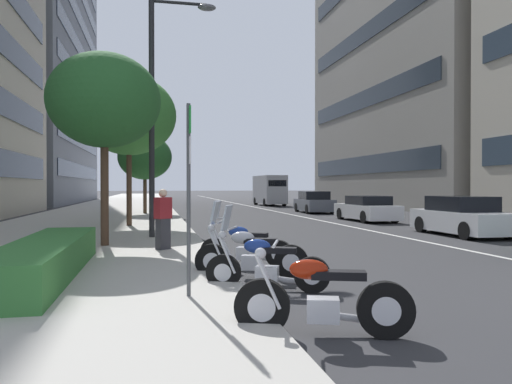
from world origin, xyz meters
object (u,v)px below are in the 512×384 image
at_px(car_approaching_light, 367,209).
at_px(street_tree_near_plaza_corner, 145,157).
at_px(delivery_van_ahead, 269,190).
at_px(street_tree_far_plaza, 104,101).
at_px(car_mid_block_traffic, 314,203).
at_px(street_tree_mid_sidewalk, 129,115).
at_px(motorcycle_by_sign_pole, 244,247).
at_px(pedestrian_on_plaza, 163,219).
at_px(car_far_down_avenue, 462,217).
at_px(motorcycle_nearest_camera, 249,256).
at_px(motorcycle_mid_row, 321,301).
at_px(street_lamp_with_banners, 161,94).
at_px(motorcycle_second_in_row, 264,266).
at_px(parking_sign_by_curb, 189,176).

relative_size(car_approaching_light, street_tree_near_plaza_corner, 0.95).
xyz_separation_m(delivery_van_ahead, street_tree_far_plaza, (-30.35, 12.01, 2.67)).
distance_m(car_mid_block_traffic, street_tree_mid_sidewalk, 16.24).
height_order(motorcycle_by_sign_pole, street_tree_mid_sidewalk, street_tree_mid_sidewalk).
height_order(street_tree_near_plaza_corner, pedestrian_on_plaza, street_tree_near_plaza_corner).
bearing_deg(car_far_down_avenue, motorcycle_nearest_camera, 125.93).
xyz_separation_m(motorcycle_mid_row, street_lamp_with_banners, (10.63, 1.67, 4.34)).
xyz_separation_m(car_far_down_avenue, street_lamp_with_banners, (0.32, 10.71, 4.10)).
bearing_deg(motorcycle_by_sign_pole, motorcycle_second_in_row, 115.03).
bearing_deg(street_lamp_with_banners, motorcycle_by_sign_pole, -162.44).
bearing_deg(motorcycle_mid_row, car_approaching_light, -97.79).
bearing_deg(car_mid_block_traffic, delivery_van_ahead, 2.58).
height_order(car_far_down_avenue, street_tree_near_plaza_corner, street_tree_near_plaza_corner).
distance_m(motorcycle_by_sign_pole, street_tree_mid_sidewalk, 11.59).
bearing_deg(car_far_down_avenue, street_tree_mid_sidewalk, 66.60).
height_order(motorcycle_nearest_camera, motorcycle_by_sign_pole, motorcycle_nearest_camera).
bearing_deg(car_far_down_avenue, motorcycle_mid_row, 139.11).
bearing_deg(motorcycle_mid_row, pedestrian_on_plaza, -58.65).
height_order(car_approaching_light, parking_sign_by_curb, parking_sign_by_curb).
height_order(street_lamp_with_banners, street_tree_mid_sidewalk, street_lamp_with_banners).
xyz_separation_m(motorcycle_mid_row, parking_sign_by_curb, (1.81, 1.43, 1.51)).
distance_m(motorcycle_nearest_camera, delivery_van_ahead, 36.32).
xyz_separation_m(motorcycle_second_in_row, motorcycle_nearest_camera, (1.16, 0.04, 0.02)).
bearing_deg(car_mid_block_traffic, motorcycle_mid_row, 163.96).
height_order(parking_sign_by_curb, street_tree_near_plaza_corner, street_tree_near_plaza_corner).
height_order(parking_sign_by_curb, street_tree_far_plaza, street_tree_far_plaza).
xyz_separation_m(street_tree_mid_sidewalk, street_tree_near_plaza_corner, (9.38, -0.51, -1.18)).
bearing_deg(street_lamp_with_banners, delivery_van_ahead, -20.21).
bearing_deg(pedestrian_on_plaza, motorcycle_second_in_row, 161.11).
xyz_separation_m(delivery_van_ahead, street_lamp_with_banners, (-28.32, 10.42, 3.29)).
relative_size(car_approaching_light, pedestrian_on_plaza, 2.90).
bearing_deg(motorcycle_nearest_camera, car_mid_block_traffic, -94.33).
height_order(motorcycle_nearest_camera, street_tree_far_plaza, street_tree_far_plaza).
height_order(motorcycle_mid_row, car_mid_block_traffic, car_mid_block_traffic).
height_order(car_mid_block_traffic, street_lamp_with_banners, street_lamp_with_banners).
bearing_deg(motorcycle_by_sign_pole, parking_sign_by_curb, 94.78).
height_order(motorcycle_second_in_row, car_far_down_avenue, motorcycle_second_in_row).
relative_size(motorcycle_by_sign_pole, car_mid_block_traffic, 0.45).
xyz_separation_m(motorcycle_second_in_row, car_far_down_avenue, (7.72, -9.14, 0.24)).
height_order(motorcycle_nearest_camera, street_tree_near_plaza_corner, street_tree_near_plaza_corner).
relative_size(motorcycle_mid_row, street_tree_mid_sidewalk, 0.33).
relative_size(motorcycle_second_in_row, car_mid_block_traffic, 0.46).
bearing_deg(street_tree_mid_sidewalk, street_tree_far_plaza, 177.20).
xyz_separation_m(car_approaching_light, car_mid_block_traffic, (8.24, 0.04, 0.06)).
xyz_separation_m(parking_sign_by_curb, pedestrian_on_plaza, (5.58, 0.27, -1.01)).
bearing_deg(car_mid_block_traffic, motorcycle_second_in_row, 161.88).
bearing_deg(motorcycle_by_sign_pole, street_tree_near_plaza_corner, -55.03).
height_order(motorcycle_mid_row, motorcycle_second_in_row, motorcycle_second_in_row).
xyz_separation_m(car_far_down_avenue, car_approaching_light, (7.56, 0.23, -0.05)).
bearing_deg(parking_sign_by_curb, pedestrian_on_plaza, 2.73).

